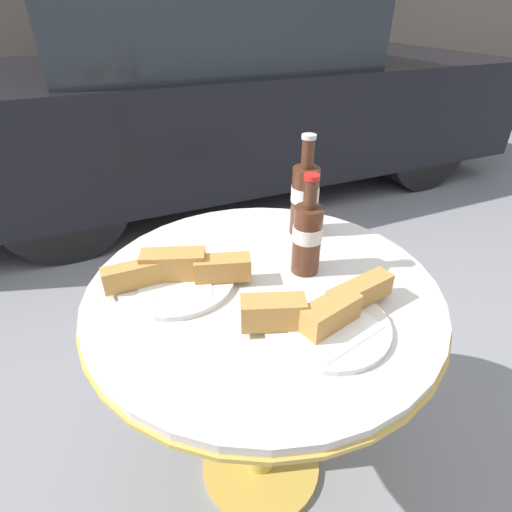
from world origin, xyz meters
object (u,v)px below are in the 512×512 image
lunch_plate_far (323,314)px  cola_bottle_left (305,197)px  bistro_table (262,335)px  lunch_plate_near (178,274)px  parked_car (224,94)px  cola_bottle_right (307,236)px

lunch_plate_far → cola_bottle_left: bearing=66.9°
bistro_table → lunch_plate_near: size_ratio=2.53×
lunch_plate_near → parked_car: 2.37m
bistro_table → lunch_plate_near: (-0.16, 0.08, 0.17)m
bistro_table → lunch_plate_near: lunch_plate_near is taller
bistro_table → cola_bottle_left: cola_bottle_left is taller
parked_car → bistro_table: bearing=-107.5°
lunch_plate_far → bistro_table: bearing=107.6°
cola_bottle_left → lunch_plate_near: cola_bottle_left is taller
cola_bottle_left → cola_bottle_right: size_ratio=1.12×
lunch_plate_far → parked_car: (0.67, 2.43, -0.09)m
cola_bottle_left → parked_car: bearing=76.0°
cola_bottle_right → lunch_plate_far: bearing=-108.9°
cola_bottle_left → cola_bottle_right: (-0.08, -0.16, -0.01)m
bistro_table → lunch_plate_near: 0.25m
bistro_table → cola_bottle_left: (0.19, 0.17, 0.25)m
cola_bottle_left → bistro_table: bearing=-138.3°
cola_bottle_right → lunch_plate_far: size_ratio=0.71×
bistro_table → lunch_plate_far: (0.05, -0.16, 0.17)m
cola_bottle_left → lunch_plate_far: 0.36m
cola_bottle_right → lunch_plate_near: bearing=167.0°
cola_bottle_right → lunch_plate_far: (-0.06, -0.17, -0.06)m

